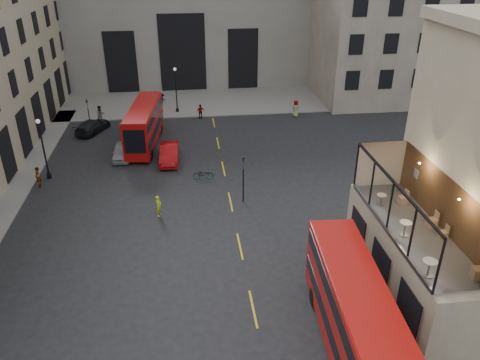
{
  "coord_description": "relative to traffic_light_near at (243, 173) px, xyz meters",
  "views": [
    {
      "loc": [
        -5.16,
        -19.52,
        18.17
      ],
      "look_at": [
        -1.52,
        9.83,
        3.0
      ],
      "focal_mm": 35.0,
      "sensor_mm": 36.0,
      "label": 1
    }
  ],
  "objects": [
    {
      "name": "pavement_far",
      "position": [
        -5.0,
        26.0,
        -2.36
      ],
      "size": [
        40.0,
        12.0,
        0.12
      ],
      "primitive_type": "cube",
      "color": "slate",
      "rests_on": "ground"
    },
    {
      "name": "cyclist",
      "position": [
        -6.45,
        -1.33,
        -1.61
      ],
      "size": [
        0.54,
        0.68,
        1.62
      ],
      "primitive_type": "imported",
      "rotation": [
        0.0,
        0.0,
        1.28
      ],
      "color": "#B7DA16",
      "rests_on": "ground"
    },
    {
      "name": "cafe_table_near",
      "position": [
        6.38,
        -15.77,
        2.72
      ],
      "size": [
        0.66,
        0.66,
        0.82
      ],
      "color": "beige",
      "rests_on": "cafe_floor"
    },
    {
      "name": "cafe_table_far",
      "position": [
        6.75,
        -9.38,
        2.62
      ],
      "size": [
        0.53,
        0.53,
        0.67
      ],
      "color": "white",
      "rests_on": "cafe_floor"
    },
    {
      "name": "street_lamp_b",
      "position": [
        -5.0,
        22.0,
        -0.03
      ],
      "size": [
        0.36,
        0.36,
        5.33
      ],
      "color": "black",
      "rests_on": "ground"
    },
    {
      "name": "cafe_chair_a",
      "position": [
        8.53,
        -16.18,
        2.46
      ],
      "size": [
        0.52,
        0.52,
        0.95
      ],
      "color": "tan",
      "rests_on": "cafe_floor"
    },
    {
      "name": "bus_near",
      "position": [
        3.28,
        -15.55,
        0.02
      ],
      "size": [
        3.18,
        11.04,
        4.35
      ],
      "color": "#A70F0B",
      "rests_on": "ground"
    },
    {
      "name": "traffic_light_near",
      "position": [
        0.0,
        0.0,
        0.0
      ],
      "size": [
        0.16,
        0.2,
        3.8
      ],
      "color": "black",
      "rests_on": "ground"
    },
    {
      "name": "host_frontage",
      "position": [
        7.5,
        -12.0,
        -0.17
      ],
      "size": [
        3.0,
        11.0,
        4.5
      ],
      "primitive_type": "cube",
      "color": "tan",
      "rests_on": "ground"
    },
    {
      "name": "gateway",
      "position": [
        -4.0,
        35.99,
        6.96
      ],
      "size": [
        35.0,
        10.6,
        18.0
      ],
      "color": "gray",
      "rests_on": "ground"
    },
    {
      "name": "pedestrian_d",
      "position": [
        8.53,
        18.8,
        -1.45
      ],
      "size": [
        1.1,
        1.12,
        1.94
      ],
      "primitive_type": "imported",
      "rotation": [
        0.0,
        0.0,
        2.32
      ],
      "color": "gray",
      "rests_on": "ground"
    },
    {
      "name": "car_c",
      "position": [
        -13.93,
        16.71,
        -1.74
      ],
      "size": [
        3.65,
        5.09,
        1.37
      ],
      "primitive_type": "imported",
      "rotation": [
        0.0,
        0.0,
        2.73
      ],
      "color": "black",
      "rests_on": "ground"
    },
    {
      "name": "cafe_floor",
      "position": [
        7.5,
        -12.0,
        2.12
      ],
      "size": [
        3.0,
        10.0,
        0.1
      ],
      "primitive_type": "cube",
      "color": "slate",
      "rests_on": "host_frontage"
    },
    {
      "name": "ground",
      "position": [
        1.0,
        -12.0,
        -2.42
      ],
      "size": [
        140.0,
        140.0,
        0.0
      ],
      "primitive_type": "plane",
      "color": "black",
      "rests_on": "ground"
    },
    {
      "name": "pedestrian_b",
      "position": [
        -6.79,
        24.45,
        -1.62
      ],
      "size": [
        1.08,
        1.2,
        1.62
      ],
      "primitive_type": "imported",
      "rotation": [
        0.0,
        0.0,
        0.99
      ],
      "color": "gray",
      "rests_on": "ground"
    },
    {
      "name": "bus_far",
      "position": [
        -8.15,
        12.53,
        -0.18
      ],
      "size": [
        3.35,
        10.22,
        4.0
      ],
      "color": "#A50C0B",
      "rests_on": "ground"
    },
    {
      "name": "traffic_light_far",
      "position": [
        -14.0,
        16.0,
        0.0
      ],
      "size": [
        0.16,
        0.2,
        3.8
      ],
      "color": "black",
      "rests_on": "ground"
    },
    {
      "name": "building_right",
      "position": [
        21.0,
        27.97,
        7.97
      ],
      "size": [
        16.6,
        18.6,
        20.0
      ],
      "color": "#AB9D8A",
      "rests_on": "ground"
    },
    {
      "name": "pedestrian_e",
      "position": [
        -16.42,
        4.47,
        -1.54
      ],
      "size": [
        0.54,
        0.72,
        1.77
      ],
      "primitive_type": "imported",
      "rotation": [
        0.0,
        0.0,
        4.91
      ],
      "color": "gray",
      "rests_on": "ground"
    },
    {
      "name": "street_lamp_a",
      "position": [
        -16.0,
        6.0,
        -0.03
      ],
      "size": [
        0.36,
        0.36,
        5.33
      ],
      "color": "black",
      "rests_on": "ground"
    },
    {
      "name": "cafe_chair_b",
      "position": [
        8.58,
        -13.03,
        2.41
      ],
      "size": [
        0.38,
        0.38,
        0.76
      ],
      "color": "tan",
      "rests_on": "cafe_floor"
    },
    {
      "name": "pedestrian_c",
      "position": [
        -2.36,
        19.55,
        -1.59
      ],
      "size": [
        1.06,
        0.73,
        1.67
      ],
      "primitive_type": "imported",
      "rotation": [
        0.0,
        0.0,
        3.5
      ],
      "color": "gray",
      "rests_on": "ground"
    },
    {
      "name": "car_b",
      "position": [
        -5.78,
        8.25,
        -1.65
      ],
      "size": [
        1.77,
        4.73,
        1.54
      ],
      "primitive_type": "imported",
      "rotation": [
        0.0,
        0.0,
        -0.03
      ],
      "color": "#A60A0C",
      "rests_on": "ground"
    },
    {
      "name": "car_a",
      "position": [
        -10.25,
        9.45,
        -1.76
      ],
      "size": [
        1.72,
        3.94,
        1.32
      ],
      "primitive_type": "imported",
      "rotation": [
        0.0,
        0.0,
        0.04
      ],
      "color": "#9E9FA6",
      "rests_on": "ground"
    },
    {
      "name": "cafe_table_mid",
      "position": [
        6.74,
        -12.5,
        2.69
      ],
      "size": [
        0.62,
        0.62,
        0.78
      ],
      "color": "silver",
      "rests_on": "cafe_floor"
    },
    {
      "name": "pedestrian_a",
      "position": [
        -13.46,
        19.52,
        -1.45
      ],
      "size": [
        1.15,
        1.03,
        1.95
      ],
      "primitive_type": "imported",
      "rotation": [
        0.0,
        0.0,
        0.37
      ],
      "color": "gray",
      "rests_on": "ground"
    },
    {
      "name": "cafe_chair_c",
      "position": [
        8.53,
        -11.94,
        2.46
      ],
      "size": [
        0.46,
        0.46,
        0.92
      ],
      "color": "tan",
      "rests_on": "cafe_floor"
    },
    {
      "name": "bicycle",
      "position": [
        -2.88,
        4.25,
        -1.98
      ],
      "size": [
        1.76,
        0.75,
        0.9
      ],
      "primitive_type": "imported",
      "rotation": [
        0.0,
        0.0,
        1.48
      ],
      "color": "gray",
      "rests_on": "ground"
    },
    {
      "name": "cafe_chair_d",
      "position": [
        8.05,
        -9.42,
        2.44
      ],
      "size": [
        0.47,
        0.47,
        0.89
      ],
      "color": "tan",
      "rests_on": "cafe_floor"
    }
  ]
}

